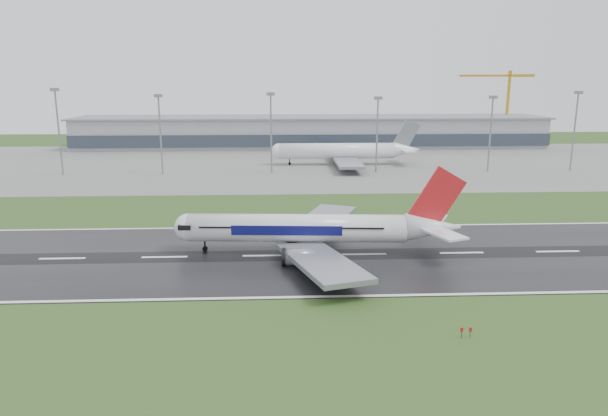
{
  "coord_description": "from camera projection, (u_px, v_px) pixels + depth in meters",
  "views": [
    {
      "loc": [
        -16.99,
        -104.76,
        34.42
      ],
      "look_at": [
        -11.64,
        12.0,
        7.0
      ],
      "focal_mm": 32.33,
      "sensor_mm": 36.0,
      "label": 1
    }
  ],
  "objects": [
    {
      "name": "terminal",
      "position": [
        311.0,
        132.0,
        288.71
      ],
      "size": [
        240.0,
        36.0,
        15.0
      ],
      "primitive_type": "cube",
      "color": "gray",
      "rests_on": "ground"
    },
    {
      "name": "floodmast_4",
      "position": [
        490.0,
        136.0,
        207.43
      ],
      "size": [
        0.64,
        0.64,
        27.54
      ],
      "primitive_type": "cylinder",
      "color": "gray",
      "rests_on": "ground"
    },
    {
      "name": "apron",
      "position": [
        319.0,
        163.0,
        232.06
      ],
      "size": [
        400.0,
        130.0,
        0.08
      ],
      "primitive_type": "cube",
      "color": "slate",
      "rests_on": "ground"
    },
    {
      "name": "ground",
      "position": [
        364.0,
        255.0,
        110.5
      ],
      "size": [
        520.0,
        520.0,
        0.0
      ],
      "primitive_type": "plane",
      "color": "#274619",
      "rests_on": "ground"
    },
    {
      "name": "tower_crane",
      "position": [
        507.0,
        107.0,
        305.41
      ],
      "size": [
        37.14,
        18.74,
        39.79
      ],
      "primitive_type": null,
      "rotation": [
        0.0,
        0.0,
        -0.43
      ],
      "color": "orange",
      "rests_on": "ground"
    },
    {
      "name": "runway",
      "position": [
        364.0,
        254.0,
        110.49
      ],
      "size": [
        400.0,
        45.0,
        0.1
      ],
      "primitive_type": "cube",
      "color": "black",
      "rests_on": "ground"
    },
    {
      "name": "floodmast_5",
      "position": [
        574.0,
        133.0,
        208.69
      ],
      "size": [
        0.64,
        0.64,
        29.23
      ],
      "primitive_type": "cylinder",
      "color": "gray",
      "rests_on": "ground"
    },
    {
      "name": "floodmast_3",
      "position": [
        377.0,
        137.0,
        205.53
      ],
      "size": [
        0.64,
        0.64,
        27.28
      ],
      "primitive_type": "cylinder",
      "color": "gray",
      "rests_on": "ground"
    },
    {
      "name": "floodmast_0",
      "position": [
        59.0,
        134.0,
        199.94
      ],
      "size": [
        0.64,
        0.64,
        30.47
      ],
      "primitive_type": "cylinder",
      "color": "gray",
      "rests_on": "ground"
    },
    {
      "name": "floodmast_1",
      "position": [
        161.0,
        136.0,
        201.83
      ],
      "size": [
        0.64,
        0.64,
        28.24
      ],
      "primitive_type": "cylinder",
      "color": "gray",
      "rests_on": "ground"
    },
    {
      "name": "parked_airliner",
      "position": [
        343.0,
        143.0,
        225.53
      ],
      "size": [
        62.87,
        58.59,
        18.3
      ],
      "primitive_type": null,
      "rotation": [
        0.0,
        0.0,
        -0.01
      ],
      "color": "white",
      "rests_on": "apron"
    },
    {
      "name": "main_airliner",
      "position": [
        317.0,
        211.0,
        109.95
      ],
      "size": [
        61.51,
        58.95,
        17.08
      ],
      "primitive_type": null,
      "rotation": [
        0.0,
        0.0,
        -0.07
      ],
      "color": "silver",
      "rests_on": "runway"
    },
    {
      "name": "floodmast_2",
      "position": [
        271.0,
        135.0,
        203.58
      ],
      "size": [
        0.64,
        0.64,
        28.82
      ],
      "primitive_type": "cylinder",
      "color": "gray",
      "rests_on": "ground"
    }
  ]
}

